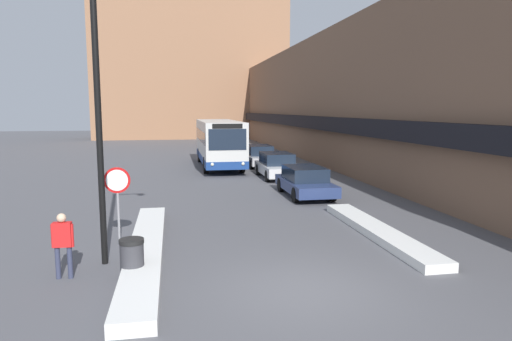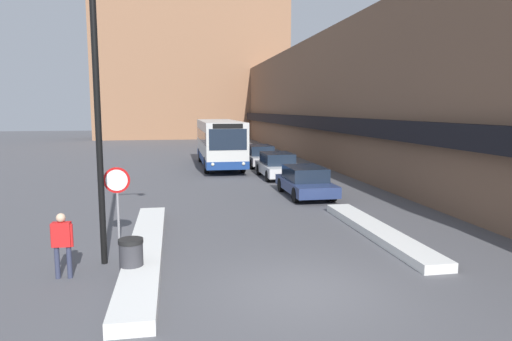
{
  "view_description": "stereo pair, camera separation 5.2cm",
  "coord_description": "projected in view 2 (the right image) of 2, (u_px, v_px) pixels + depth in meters",
  "views": [
    {
      "loc": [
        -2.81,
        -9.31,
        4.01
      ],
      "look_at": [
        0.32,
        7.71,
        1.67
      ],
      "focal_mm": 32.0,
      "sensor_mm": 36.0,
      "label": 1
    },
    {
      "loc": [
        -2.76,
        -9.32,
        4.01
      ],
      "look_at": [
        0.32,
        7.71,
        1.67
      ],
      "focal_mm": 32.0,
      "sensor_mm": 36.0,
      "label": 2
    }
  ],
  "objects": [
    {
      "name": "pedestrian",
      "position": [
        62.0,
        239.0,
        10.77
      ],
      "size": [
        0.51,
        0.22,
        1.59
      ],
      "rotation": [
        0.0,
        0.0,
        -0.06
      ],
      "color": "#333851",
      "rests_on": "ground_plane"
    },
    {
      "name": "parked_car_back",
      "position": [
        260.0,
        156.0,
        32.08
      ],
      "size": [
        1.85,
        4.6,
        1.48
      ],
      "color": "#B7B7BC",
      "rests_on": "ground_plane"
    },
    {
      "name": "building_backdrop_far",
      "position": [
        192.0,
        68.0,
        63.0
      ],
      "size": [
        26.0,
        8.0,
        19.33
      ],
      "color": "#996B4C",
      "rests_on": "ground_plane"
    },
    {
      "name": "stop_sign",
      "position": [
        117.0,
        189.0,
        13.29
      ],
      "size": [
        0.76,
        0.08,
        2.34
      ],
      "color": "gray",
      "rests_on": "ground_plane"
    },
    {
      "name": "snow_bank_right",
      "position": [
        377.0,
        231.0,
        14.61
      ],
      "size": [
        0.9,
        7.16,
        0.26
      ],
      "color": "silver",
      "rests_on": "ground_plane"
    },
    {
      "name": "parked_car_middle",
      "position": [
        277.0,
        165.0,
        26.71
      ],
      "size": [
        1.92,
        4.4,
        1.46
      ],
      "color": "silver",
      "rests_on": "ground_plane"
    },
    {
      "name": "ground_plane",
      "position": [
        303.0,
        291.0,
        10.11
      ],
      "size": [
        160.0,
        160.0,
        0.0
      ],
      "primitive_type": "plane",
      "color": "#515156"
    },
    {
      "name": "trash_bin",
      "position": [
        131.0,
        258.0,
        10.88
      ],
      "size": [
        0.59,
        0.59,
        0.95
      ],
      "color": "#38383D",
      "rests_on": "ground_plane"
    },
    {
      "name": "building_row_right",
      "position": [
        343.0,
        100.0,
        34.65
      ],
      "size": [
        5.5,
        60.0,
        9.35
      ],
      "color": "brown",
      "rests_on": "ground_plane"
    },
    {
      "name": "street_lamp",
      "position": [
        107.0,
        92.0,
        11.39
      ],
      "size": [
        1.46,
        0.36,
        7.28
      ],
      "color": "black",
      "rests_on": "ground_plane"
    },
    {
      "name": "city_bus",
      "position": [
        220.0,
        142.0,
        31.57
      ],
      "size": [
        2.57,
        10.21,
        3.2
      ],
      "color": "silver",
      "rests_on": "ground_plane"
    },
    {
      "name": "parked_car_front",
      "position": [
        305.0,
        181.0,
        21.1
      ],
      "size": [
        1.89,
        4.43,
        1.36
      ],
      "color": "navy",
      "rests_on": "ground_plane"
    },
    {
      "name": "snow_bank_left",
      "position": [
        145.0,
        249.0,
        12.64
      ],
      "size": [
        0.9,
        9.51,
        0.3
      ],
      "color": "silver",
      "rests_on": "ground_plane"
    }
  ]
}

